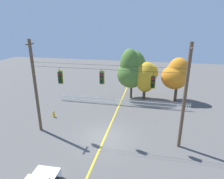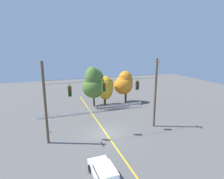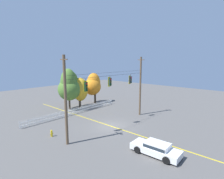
% 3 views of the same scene
% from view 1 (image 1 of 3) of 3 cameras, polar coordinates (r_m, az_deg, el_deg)
% --- Properties ---
extents(ground, '(80.00, 80.00, 0.00)m').
position_cam_1_polar(ground, '(18.71, -2.13, -13.96)').
color(ground, '#565451').
extents(lane_centerline_stripe, '(0.16, 36.00, 0.01)m').
position_cam_1_polar(lane_centerline_stripe, '(18.70, -2.13, -13.95)').
color(lane_centerline_stripe, gold).
rests_on(lane_centerline_stripe, ground).
extents(signal_support_span, '(13.55, 1.10, 8.93)m').
position_cam_1_polar(signal_support_span, '(16.69, -2.32, -0.72)').
color(signal_support_span, brown).
rests_on(signal_support_span, ground).
extents(traffic_signal_southbound_primary, '(0.43, 0.38, 1.57)m').
position_cam_1_polar(traffic_signal_southbound_primary, '(17.79, -15.12, 3.45)').
color(traffic_signal_southbound_primary, black).
extents(traffic_signal_westbound_side, '(0.43, 0.38, 1.36)m').
position_cam_1_polar(traffic_signal_westbound_side, '(16.38, -3.09, 3.44)').
color(traffic_signal_westbound_side, black).
extents(traffic_signal_eastbound_side, '(0.43, 0.38, 1.44)m').
position_cam_1_polar(traffic_signal_eastbound_side, '(15.87, 11.99, 2.21)').
color(traffic_signal_eastbound_side, black).
extents(white_picket_fence, '(17.13, 0.06, 1.01)m').
position_cam_1_polar(white_picket_fence, '(25.23, 2.78, -3.62)').
color(white_picket_fence, white).
rests_on(white_picket_fence, ground).
extents(autumn_maple_near_fence, '(3.89, 3.73, 7.08)m').
position_cam_1_polar(autumn_maple_near_fence, '(26.72, 5.84, 5.77)').
color(autumn_maple_near_fence, '#473828').
rests_on(autumn_maple_near_fence, ground).
extents(autumn_maple_mid, '(3.91, 3.47, 5.39)m').
position_cam_1_polar(autumn_maple_mid, '(26.49, 9.56, 4.28)').
color(autumn_maple_mid, '#473828').
rests_on(autumn_maple_mid, ground).
extents(autumn_oak_far_east, '(3.58, 3.06, 5.96)m').
position_cam_1_polar(autumn_oak_far_east, '(27.50, 18.43, 4.09)').
color(autumn_oak_far_east, '#473828').
rests_on(autumn_oak_far_east, ground).
extents(fire_hydrant, '(0.38, 0.22, 0.76)m').
position_cam_1_polar(fire_hydrant, '(23.16, -16.89, -6.96)').
color(fire_hydrant, gold).
rests_on(fire_hydrant, ground).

